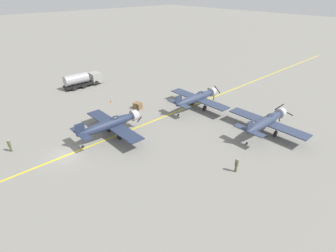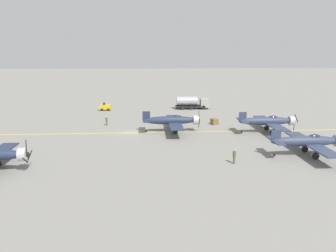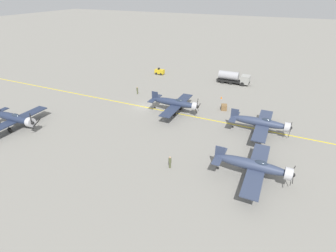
{
  "view_description": "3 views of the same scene",
  "coord_description": "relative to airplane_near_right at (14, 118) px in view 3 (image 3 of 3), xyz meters",
  "views": [
    {
      "loc": [
        29.37,
        -9.1,
        19.36
      ],
      "look_at": [
        5.78,
        12.16,
        2.14
      ],
      "focal_mm": 28.0,
      "sensor_mm": 36.0,
      "label": 1
    },
    {
      "loc": [
        54.64,
        2.52,
        13.85
      ],
      "look_at": [
        8.99,
        5.38,
        3.2
      ],
      "focal_mm": 35.0,
      "sensor_mm": 36.0,
      "label": 2
    },
    {
      "loc": [
        43.05,
        25.16,
        22.16
      ],
      "look_at": [
        12.24,
        10.92,
        3.96
      ],
      "focal_mm": 28.0,
      "sensor_mm": 36.0,
      "label": 3
    }
  ],
  "objects": [
    {
      "name": "airplane_near_right",
      "position": [
        0.0,
        0.0,
        0.0
      ],
      "size": [
        12.0,
        9.98,
        3.8
      ],
      "rotation": [
        0.0,
        0.0,
        0.08
      ],
      "color": "#222C46",
      "rests_on": "ground"
    },
    {
      "name": "airplane_far_center",
      "position": [
        -16.15,
        39.09,
        0.0
      ],
      "size": [
        12.0,
        9.98,
        3.65
      ],
      "rotation": [
        0.0,
        0.0,
        -0.06
      ],
      "color": "#313B54",
      "rests_on": "ground"
    },
    {
      "name": "ground_plane",
      "position": [
        -17.49,
        16.07,
        -2.01
      ],
      "size": [
        400.0,
        400.0,
        0.0
      ],
      "primitive_type": "plane",
      "color": "gray"
    },
    {
      "name": "supply_crate_by_tanker",
      "position": [
        -23.02,
        31.23,
        -1.46
      ],
      "size": [
        1.59,
        1.45,
        1.11
      ],
      "primitive_type": "cube",
      "rotation": [
        0.0,
        0.0,
        0.29
      ],
      "color": "brown",
      "rests_on": "ground"
    },
    {
      "name": "traffic_cone",
      "position": [
        -28.71,
        29.23,
        -1.74
      ],
      "size": [
        0.36,
        0.36,
        0.55
      ],
      "primitive_type": "cone",
      "color": "orange",
      "rests_on": "ground"
    },
    {
      "name": "ground_crew_walking",
      "position": [
        -23.26,
        10.86,
        -1.06
      ],
      "size": [
        0.38,
        0.38,
        1.75
      ],
      "color": "#515638",
      "rests_on": "ground"
    },
    {
      "name": "airplane_far_right",
      "position": [
        -3.46,
        39.88,
        0.0
      ],
      "size": [
        12.0,
        9.98,
        3.65
      ],
      "rotation": [
        0.0,
        0.0,
        0.22
      ],
      "color": "#313B55",
      "rests_on": "ground"
    },
    {
      "name": "ground_crew_inspecting",
      "position": [
        -1.0,
        29.25,
        -1.0
      ],
      "size": [
        0.4,
        0.4,
        1.85
      ],
      "color": "#515638",
      "rests_on": "ground"
    },
    {
      "name": "taxiway_stripe",
      "position": [
        -17.49,
        16.07,
        -2.01
      ],
      "size": [
        0.3,
        160.0,
        0.01
      ],
      "primitive_type": "cube",
      "color": "yellow",
      "rests_on": "ground"
    },
    {
      "name": "airplane_mid_center",
      "position": [
        -17.77,
        22.81,
        0.0
      ],
      "size": [
        12.0,
        9.98,
        3.72
      ],
      "rotation": [
        0.0,
        0.0,
        0.1
      ],
      "color": "#263049",
      "rests_on": "ground"
    },
    {
      "name": "tow_tractor",
      "position": [
        -39.26,
        8.65,
        -1.22
      ],
      "size": [
        1.57,
        2.6,
        1.79
      ],
      "color": "gold",
      "rests_on": "ground"
    },
    {
      "name": "fuel_tanker",
      "position": [
        -40.13,
        29.36,
        -0.5
      ],
      "size": [
        2.67,
        8.0,
        2.98
      ],
      "color": "black",
      "rests_on": "ground"
    }
  ]
}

